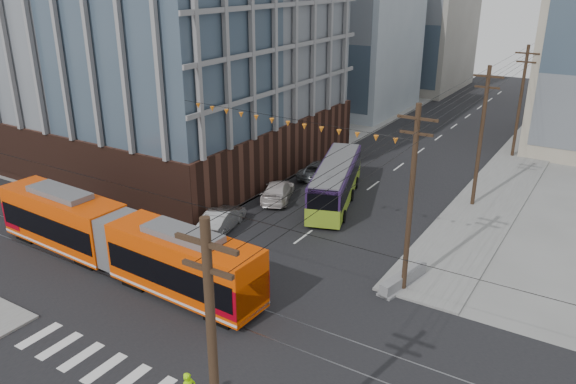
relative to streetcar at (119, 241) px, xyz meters
name	(u,v)px	position (x,y,z in m)	size (l,w,h in m)	color
ground	(162,341)	(7.22, -4.07, -1.99)	(160.00, 160.00, 0.00)	slate
office_building	(149,7)	(-14.78, 18.93, 12.31)	(30.00, 25.00, 28.60)	#381E16
bg_bldg_nw_near	(338,40)	(-9.78, 47.93, 7.01)	(18.00, 16.00, 18.00)	#8C99A5
bg_bldg_nw_far	(413,23)	(-6.78, 67.93, 8.01)	(16.00, 18.00, 20.00)	gray
utility_pole_near	(214,381)	(15.72, -10.07, 3.51)	(0.30, 0.30, 11.00)	black
utility_pole_far	(545,80)	(15.72, 51.93, 3.51)	(0.30, 0.30, 11.00)	black
streetcar	(119,241)	(0.00, 0.00, 0.00)	(20.65, 2.90, 3.98)	#DC3F03
city_bus	(336,182)	(6.07, 16.97, -0.32)	(2.56, 11.79, 3.34)	#2C1843
parked_car_silver	(222,219)	(1.62, 7.95, -1.18)	(1.72, 4.93, 1.62)	#9C9C9C
parked_car_white	(278,191)	(1.92, 14.85, -1.22)	(2.14, 5.27, 1.53)	silver
parked_car_grey	(320,170)	(2.21, 21.36, -1.26)	(2.42, 5.24, 1.46)	slate
jersey_barrier	(403,279)	(15.52, 7.39, -1.58)	(0.91, 4.05, 0.81)	slate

